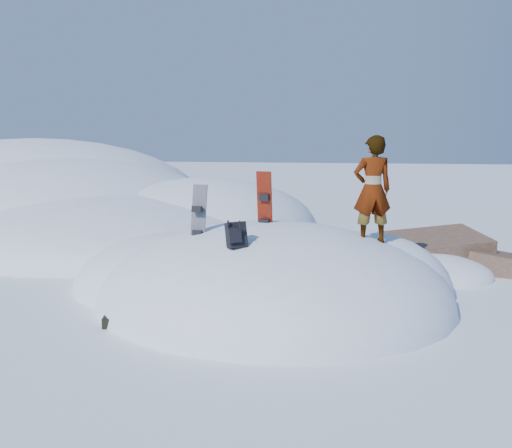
% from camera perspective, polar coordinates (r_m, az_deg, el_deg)
% --- Properties ---
extents(ground, '(120.00, 120.00, 0.00)m').
position_cam_1_polar(ground, '(10.03, 1.85, -8.48)').
color(ground, white).
rests_on(ground, ground).
extents(snow_mound, '(8.00, 6.00, 3.00)m').
position_cam_1_polar(snow_mound, '(10.28, 1.09, -8.03)').
color(snow_mound, white).
rests_on(snow_mound, ground).
extents(snow_ridge, '(21.50, 18.50, 6.40)m').
position_cam_1_polar(snow_ridge, '(22.82, -21.13, 1.09)').
color(snow_ridge, white).
rests_on(snow_ridge, ground).
extents(rock_outcrop, '(4.68, 4.41, 1.68)m').
position_cam_1_polar(rock_outcrop, '(13.05, 20.29, -4.75)').
color(rock_outcrop, brown).
rests_on(rock_outcrop, ground).
extents(snowboard_red, '(0.35, 0.28, 1.69)m').
position_cam_1_polar(snowboard_red, '(9.96, 1.01, 1.33)').
color(snowboard_red, red).
rests_on(snowboard_red, snow_mound).
extents(snowboard_dark, '(0.32, 0.35, 1.52)m').
position_cam_1_polar(snowboard_dark, '(9.52, -6.65, 0.01)').
color(snowboard_dark, black).
rests_on(snowboard_dark, snow_mound).
extents(backpack, '(0.44, 0.49, 0.52)m').
position_cam_1_polar(backpack, '(8.45, -2.31, -1.27)').
color(backpack, black).
rests_on(backpack, snow_mound).
extents(gear_pile, '(0.81, 0.62, 0.21)m').
position_cam_1_polar(gear_pile, '(8.94, -14.70, -10.39)').
color(gear_pile, black).
rests_on(gear_pile, ground).
extents(person, '(0.84, 0.66, 2.01)m').
position_cam_1_polar(person, '(9.60, 13.15, 3.85)').
color(person, slate).
rests_on(person, snow_mound).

